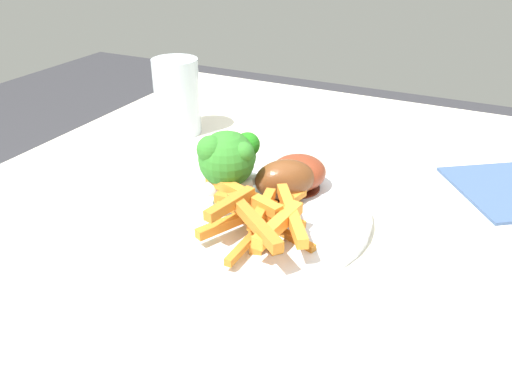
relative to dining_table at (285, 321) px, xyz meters
The scene contains 8 objects.
dining_table is the anchor object (origin of this frame).
dinner_plate 0.13m from the dining_table, 66.04° to the left, with size 0.25×0.25×0.01m, color silver.
broccoli_floret_front 0.20m from the dining_table, 63.07° to the left, with size 0.06×0.06×0.07m.
broccoli_floret_middle 0.20m from the dining_table, 74.41° to the left, with size 0.06×0.07×0.08m.
carrot_fries_pile 0.15m from the dining_table, 137.46° to the left, with size 0.16×0.15×0.04m.
chicken_drumstick_near 0.17m from the dining_table, 19.17° to the left, with size 0.11×0.11×0.04m.
chicken_drumstick_far 0.16m from the dining_table, 32.44° to the left, with size 0.10×0.11×0.05m.
water_glass 0.37m from the dining_table, 53.41° to the left, with size 0.07×0.07×0.11m, color silver.
Camera 1 is at (-0.42, -0.17, 1.06)m, focal length 36.28 mm.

